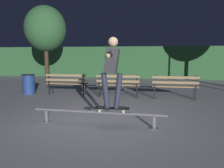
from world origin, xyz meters
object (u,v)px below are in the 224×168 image
Objects in this scene: tree_far_left at (45,29)px; trash_can at (29,84)px; grind_rail at (98,114)px; skateboarder at (112,67)px; park_bench_leftmost at (67,82)px; skateboard at (112,109)px; park_bench_right_center at (175,84)px; park_bench_left_center at (118,83)px.

tree_far_left is 4.32m from trash_can.
skateboarder is at bearing 0.05° from grind_rail.
grind_rail is 1.13m from skateboarder.
trash_can is at bearing -178.66° from park_bench_leftmost.
skateboarder is 0.97× the size of park_bench_leftmost.
trash_can reaches higher than skateboard.
skateboard is 0.49× the size of park_bench_right_center.
park_bench_leftmost is 2.02× the size of trash_can.
park_bench_leftmost is 4.10m from park_bench_right_center.
grind_rail is at bearing -179.95° from skateboarder.
skateboarder is at bearing 5.76° from skateboard.
grind_rail is at bearing -41.85° from trash_can.
park_bench_left_center is 2.05m from park_bench_right_center.
grind_rail is 5.16m from trash_can.
park_bench_right_center is at bearing 0.00° from park_bench_left_center.
skateboarder is 0.97× the size of park_bench_left_center.
skateboard is at bearing -114.31° from park_bench_right_center.
skateboard is at bearing -174.24° from skateboarder.
skateboard is (0.32, 0.00, 0.14)m from grind_rail.
grind_rail is 0.73× the size of tree_far_left.
park_bench_right_center is (2.05, 0.00, 0.00)m from park_bench_left_center.
trash_can reaches higher than grind_rail.
trash_can is (-3.68, -0.04, -0.12)m from park_bench_left_center.
park_bench_left_center is 3.68m from trash_can.
park_bench_left_center is at bearing 0.00° from park_bench_leftmost.
skateboard is 0.49× the size of park_bench_leftmost.
trash_can is (-1.63, -0.04, -0.12)m from park_bench_leftmost.
skateboarder is at bearing -53.95° from park_bench_leftmost.
trash_can is (-5.73, -0.04, -0.12)m from park_bench_right_center.
grind_rail is at bearing -118.55° from park_bench_right_center.
skateboard is at bearing -82.17° from park_bench_left_center.
park_bench_left_center reaches higher than trash_can.
tree_far_left reaches higher than grind_rail.
park_bench_left_center is at bearing 97.88° from skateboarder.
skateboarder is at bearing -82.12° from park_bench_left_center.
tree_far_left is at bearing 105.51° from trash_can.
park_bench_left_center reaches higher than skateboard.
park_bench_leftmost is 1.64m from trash_can.
park_bench_right_center is (1.57, 3.48, 0.13)m from skateboard.
park_bench_leftmost is at bearing 126.01° from skateboard.
park_bench_left_center is (2.05, 0.00, 0.00)m from park_bench_leftmost.
park_bench_leftmost is (-2.53, 3.48, -0.80)m from skateboarder.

